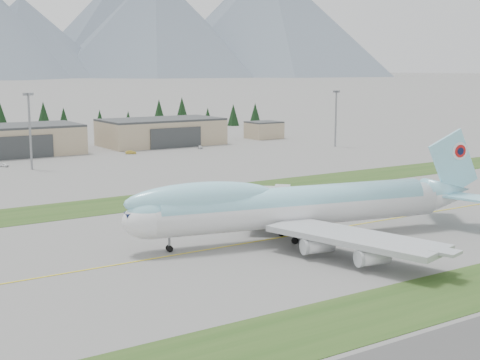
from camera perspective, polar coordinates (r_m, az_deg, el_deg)
ground at (r=127.07m, az=4.92°, el=-4.67°), size 7000.00×7000.00×0.00m
grass_strip_near at (r=100.95m, az=18.35°, el=-8.91°), size 400.00×14.00×0.08m
grass_strip_far at (r=164.12m, az=-4.71°, el=-1.43°), size 400.00×18.00×0.08m
taxiway_line_main at (r=127.07m, az=4.92°, el=-4.67°), size 400.00×0.40×0.02m
boeing_747_freighter at (r=122.41m, az=4.85°, el=-2.17°), size 73.52×61.83×19.29m
hangar_center at (r=255.86m, az=-18.92°, el=3.24°), size 48.00×26.60×10.80m
hangar_right at (r=276.27m, az=-6.74°, el=4.12°), size 48.00×26.60×10.80m
control_shed at (r=300.04m, az=2.06°, el=4.29°), size 14.00×12.00×7.60m
floodlight_masts at (r=214.85m, az=-16.76°, el=5.20°), size 202.88×7.43×24.81m
service_vehicle_a at (r=226.12m, az=-19.49°, el=1.07°), size 2.90×3.79×1.20m
service_vehicle_b at (r=248.40m, az=-9.29°, el=2.20°), size 4.21×2.90×1.31m
service_vehicle_c at (r=262.30m, az=-3.42°, el=2.70°), size 3.03×4.20×1.13m
conifer_belt at (r=318.82m, az=-18.87°, el=4.68°), size 274.31×14.90×16.51m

